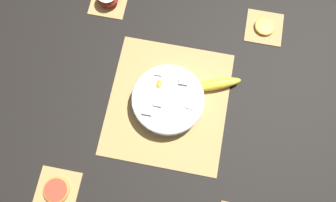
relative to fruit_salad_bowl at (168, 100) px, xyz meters
name	(u,v)px	position (x,y,z in m)	size (l,w,h in m)	color
ground_plane	(168,103)	(0.00, 0.00, -0.04)	(6.00, 6.00, 0.00)	black
bamboo_mat_center	(168,103)	(0.00, 0.00, -0.04)	(0.44, 0.41, 0.01)	#A8844C
coaster_mat_near_right	(264,27)	(0.36, -0.30, -0.04)	(0.14, 0.14, 0.01)	#A8844C
coaster_mat_far_left	(57,190)	(-0.35, 0.30, -0.04)	(0.14, 0.14, 0.01)	#A8844C
coaster_mat_far_right	(109,1)	(0.36, 0.30, -0.04)	(0.14, 0.14, 0.01)	#A8844C
fruit_salad_bowl	(168,100)	(0.00, 0.00, 0.00)	(0.25, 0.25, 0.07)	silver
whole_banana	(215,84)	(0.09, -0.15, -0.01)	(0.10, 0.18, 0.04)	yellow
orange_slice_whole	(265,26)	(0.36, -0.30, -0.03)	(0.08, 0.08, 0.01)	orange
grapefruit_slice	(56,190)	(-0.35, 0.30, -0.03)	(0.08, 0.08, 0.01)	red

